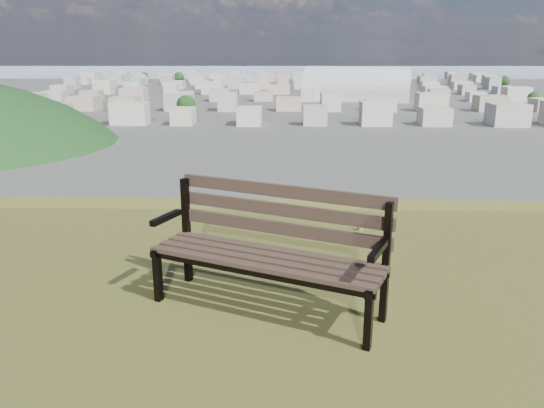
{
  "coord_description": "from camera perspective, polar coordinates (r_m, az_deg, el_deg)",
  "views": [
    {
      "loc": [
        1.54,
        -2.54,
        26.97
      ],
      "look_at": [
        1.39,
        3.23,
        25.3
      ],
      "focal_mm": 35.0,
      "sensor_mm": 36.0,
      "label": 1
    }
  ],
  "objects": [
    {
      "name": "city_trees",
      "position": [
        323.51,
        -3.57,
        12.16
      ],
      "size": [
        406.52,
        387.2,
        9.98
      ],
      "color": "#382A1C",
      "rests_on": "ground"
    },
    {
      "name": "city_blocks",
      "position": [
        397.68,
        1.27,
        12.72
      ],
      "size": [
        395.0,
        361.0,
        7.0
      ],
      "color": "beige",
      "rests_on": "ground"
    },
    {
      "name": "park_bench",
      "position": [
        4.12,
        -0.09,
        -4.17
      ],
      "size": [
        1.89,
        1.26,
        0.95
      ],
      "rotation": [
        0.0,
        0.0,
        -0.41
      ],
      "color": "#49392A",
      "rests_on": "hilltop_mesa"
    },
    {
      "name": "bay_water",
      "position": [
        902.95,
        1.41,
        14.39
      ],
      "size": [
        2400.0,
        700.0,
        0.12
      ],
      "primitive_type": "cube",
      "color": "gray",
      "rests_on": "ground"
    },
    {
      "name": "arena",
      "position": [
        311.86,
        9.11,
        12.03
      ],
      "size": [
        62.62,
        36.95,
        24.75
      ],
      "rotation": [
        0.0,
        0.0,
        -0.22
      ],
      "color": "beige",
      "rests_on": "ground"
    },
    {
      "name": "far_hills",
      "position": [
        1406.85,
        -1.12,
        16.05
      ],
      "size": [
        2050.0,
        340.0,
        60.0
      ],
      "color": "#94A1B8",
      "rests_on": "ground"
    }
  ]
}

